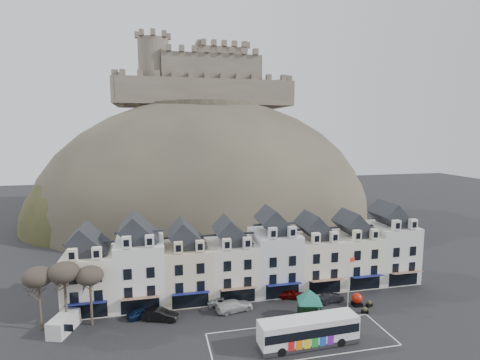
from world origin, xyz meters
name	(u,v)px	position (x,y,z in m)	size (l,w,h in m)	color
ground	(289,347)	(0.00, 0.00, 0.00)	(300.00, 300.00, 0.00)	black
coach_bay_markings	(301,339)	(2.00, 1.25, 0.00)	(22.00, 7.50, 0.01)	silver
townhouse_terrace	(254,258)	(0.15, 15.97, 5.30)	(54.40, 9.35, 11.80)	white
castle_hill	(211,215)	(1.25, 68.95, 0.11)	(100.00, 76.00, 68.00)	#37312A
castle	(204,79)	(0.51, 75.93, 40.19)	(50.20, 22.20, 22.00)	brown
tree_left_far	(38,278)	(-29.00, 10.50, 6.90)	(3.61, 3.61, 8.24)	#362E22
tree_left_mid	(64,273)	(-26.00, 10.50, 7.24)	(3.78, 3.78, 8.64)	#362E22
tree_left_near	(90,276)	(-23.00, 10.50, 6.55)	(3.43, 3.43, 7.84)	#362E22
bus	(308,330)	(2.36, -0.04, 1.85)	(11.98, 3.21, 3.35)	#262628
bus_shelter	(310,296)	(5.00, 5.84, 3.10)	(6.06, 6.06, 3.99)	black
red_buoy	(357,299)	(13.15, 7.70, 0.94)	(1.49, 1.49, 1.85)	black
flagpole	(349,279)	(11.57, 7.33, 4.31)	(1.05, 0.39, 7.55)	silver
white_van	(64,324)	(-26.15, 9.50, 1.06)	(3.33, 5.01, 2.11)	silver
planter_west	(369,304)	(14.70, 7.00, 0.44)	(1.01, 0.70, 0.92)	black
planter_east	(365,310)	(13.00, 5.36, 0.44)	(1.00, 0.70, 0.91)	black
car_navy	(142,313)	(-16.83, 11.05, 0.65)	(1.53, 3.79, 1.29)	#0B1A39
car_black	(160,315)	(-14.42, 9.71, 0.77)	(1.62, 4.65, 1.53)	black
car_silver	(223,301)	(-5.60, 11.96, 0.61)	(2.02, 4.32, 1.22)	#9C9EA3
car_white	(234,306)	(-4.30, 10.05, 0.76)	(2.14, 5.27, 1.53)	silver
car_maroon	(291,294)	(4.80, 12.00, 0.71)	(1.69, 4.19, 1.43)	#520604
car_charcoal	(331,298)	(10.00, 9.50, 0.66)	(1.39, 3.99, 1.31)	black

